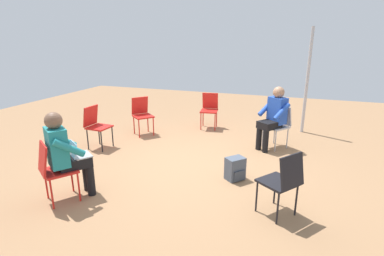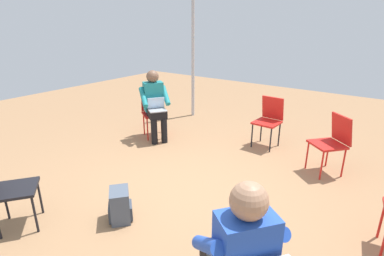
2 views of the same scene
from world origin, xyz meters
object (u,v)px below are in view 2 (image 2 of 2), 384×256
object	(u,v)px
chair_north	(269,118)
person_in_blue	(238,253)
chair_northwest	(153,110)
person_with_laptop	(155,102)
chair_southwest	(6,185)
backpack_near_laptop_user	(120,207)
chair_northeast	(332,140)

from	to	relation	value
chair_north	person_in_blue	size ratio (longest dim) A/B	0.69
chair_northwest	person_in_blue	bearing A→B (deg)	84.98
chair_north	chair_northwest	bearing A→B (deg)	25.18
chair_northwest	person_with_laptop	distance (m)	0.26
chair_southwest	chair_northwest	distance (m)	2.94
chair_southwest	chair_north	size ratio (longest dim) A/B	1.00
chair_north	chair_southwest	bearing A→B (deg)	73.72
person_in_blue	backpack_near_laptop_user	world-z (taller)	person_in_blue
chair_north	backpack_near_laptop_user	distance (m)	2.97
person_in_blue	chair_north	bearing A→B (deg)	56.53
chair_northeast	chair_northwest	world-z (taller)	same
chair_northwest	person_with_laptop	world-z (taller)	person_with_laptop
chair_southwest	backpack_near_laptop_user	xyz separation A→B (m)	(0.81, 0.74, -0.34)
chair_northwest	backpack_near_laptop_user	world-z (taller)	chair_northwest
chair_northeast	chair_north	bearing A→B (deg)	19.80
chair_southwest	chair_northwest	bearing A→B (deg)	139.25
chair_northwest	person_in_blue	distance (m)	3.98
chair_north	chair_northeast	xyz separation A→B (m)	(1.10, -0.42, 0.00)
chair_northeast	chair_northwest	distance (m)	3.06
chair_northwest	chair_northeast	bearing A→B (deg)	131.20
chair_northeast	backpack_near_laptop_user	size ratio (longest dim) A/B	2.36
chair_southwest	backpack_near_laptop_user	size ratio (longest dim) A/B	2.36
chair_northeast	chair_northwest	size ratio (longest dim) A/B	1.00
chair_northeast	chair_northwest	bearing A→B (deg)	47.63
chair_northwest	backpack_near_laptop_user	distance (m)	2.60
chair_southwest	backpack_near_laptop_user	world-z (taller)	chair_southwest
chair_northeast	person_with_laptop	world-z (taller)	person_with_laptop
person_in_blue	backpack_near_laptop_user	distance (m)	1.74
chair_southwest	person_with_laptop	size ratio (longest dim) A/B	0.69
person_with_laptop	chair_northwest	bearing A→B (deg)	-90.00
chair_north	backpack_near_laptop_user	bearing A→B (deg)	83.93
chair_northeast	chair_southwest	bearing A→B (deg)	94.35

